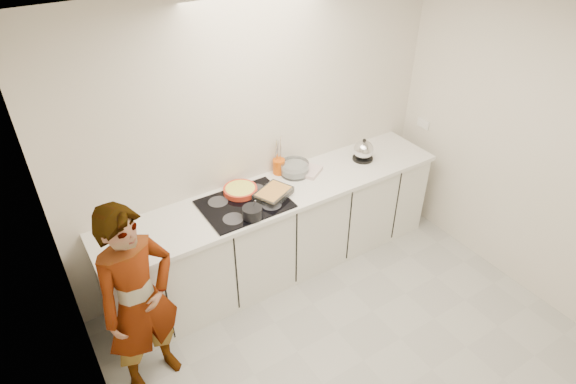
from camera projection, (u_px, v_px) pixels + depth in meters
floor at (363, 360)px, 3.85m from camera, size 3.60×3.20×0.00m
ceiling at (410, 32)px, 2.38m from camera, size 3.60×3.20×0.00m
wall_back at (259, 137)px, 4.23m from camera, size 3.60×0.00×2.60m
wall_left at (99, 363)px, 2.32m from camera, size 0.00×3.20×2.60m
wall_right at (546, 159)px, 3.93m from camera, size 0.02×3.20×2.60m
base_cabinets at (279, 233)px, 4.50m from camera, size 3.20×0.58×0.87m
countertop at (279, 193)px, 4.24m from camera, size 3.24×0.64×0.04m
hob at (245, 204)px, 4.06m from camera, size 0.72×0.54×0.01m
tart_dish at (240, 190)px, 4.17m from camera, size 0.33×0.33×0.05m
saucepan at (252, 212)px, 3.87m from camera, size 0.18×0.18×0.15m
baking_dish at (273, 193)px, 4.12m from camera, size 0.38×0.33×0.06m
mixing_bowl at (295, 169)px, 4.43m from camera, size 0.31×0.31×0.12m
tea_towel at (310, 171)px, 4.46m from camera, size 0.28×0.26×0.04m
kettle at (363, 151)px, 4.63m from camera, size 0.26×0.26×0.23m
utensil_crock at (279, 166)px, 4.44m from camera, size 0.13×0.13×0.14m
cook at (139, 302)px, 3.31m from camera, size 0.66×0.52×1.59m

